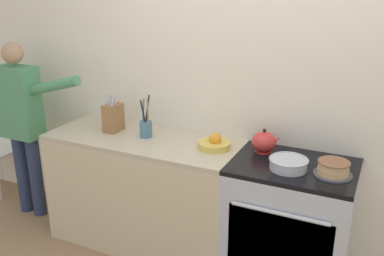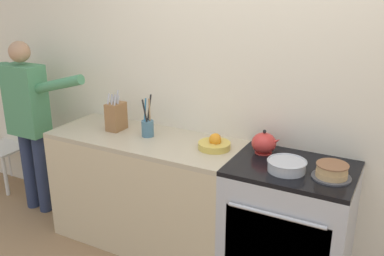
% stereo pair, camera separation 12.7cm
% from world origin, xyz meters
% --- Properties ---
extents(wall_back, '(8.00, 0.04, 2.60)m').
position_xyz_m(wall_back, '(0.00, 0.61, 1.30)').
color(wall_back, silver).
rests_on(wall_back, ground_plane).
extents(counter_cabinet, '(1.46, 0.59, 0.88)m').
position_xyz_m(counter_cabinet, '(-0.76, 0.29, 0.44)').
color(counter_cabinet, beige).
rests_on(counter_cabinet, ground_plane).
extents(stove_range, '(0.78, 0.62, 0.88)m').
position_xyz_m(stove_range, '(0.37, 0.29, 0.44)').
color(stove_range, '#B7BABF').
rests_on(stove_range, ground_plane).
extents(layer_cake, '(0.23, 0.23, 0.09)m').
position_xyz_m(layer_cake, '(0.61, 0.24, 0.93)').
color(layer_cake, '#4C4C51').
rests_on(layer_cake, stove_range).
extents(tea_kettle, '(0.20, 0.17, 0.17)m').
position_xyz_m(tea_kettle, '(0.13, 0.42, 0.95)').
color(tea_kettle, red).
rests_on(tea_kettle, stove_range).
extents(mixing_bowl, '(0.24, 0.24, 0.07)m').
position_xyz_m(mixing_bowl, '(0.35, 0.21, 0.92)').
color(mixing_bowl, '#B7BABF').
rests_on(mixing_bowl, stove_range).
extents(knife_block, '(0.11, 0.15, 0.31)m').
position_xyz_m(knife_block, '(-1.04, 0.33, 1.00)').
color(knife_block, olive).
rests_on(knife_block, counter_cabinet).
extents(utensil_crock, '(0.09, 0.09, 0.32)m').
position_xyz_m(utensil_crock, '(-0.74, 0.33, 0.96)').
color(utensil_crock, '#477084').
rests_on(utensil_crock, counter_cabinet).
extents(fruit_bowl, '(0.23, 0.23, 0.11)m').
position_xyz_m(fruit_bowl, '(-0.20, 0.34, 0.92)').
color(fruit_bowl, gold).
rests_on(fruit_bowl, counter_cabinet).
extents(person_baker, '(0.90, 0.20, 1.53)m').
position_xyz_m(person_baker, '(-1.91, 0.24, 0.90)').
color(person_baker, '#283351').
rests_on(person_baker, ground_plane).
extents(dining_chair, '(0.40, 0.40, 0.83)m').
position_xyz_m(dining_chair, '(-2.54, 0.52, 0.47)').
color(dining_chair, silver).
rests_on(dining_chair, ground_plane).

